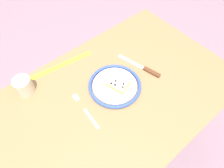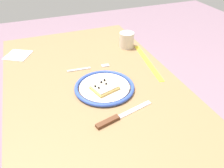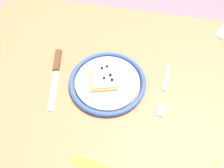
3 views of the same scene
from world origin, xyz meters
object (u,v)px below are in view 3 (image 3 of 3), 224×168
object	(u,v)px
dining_table	(124,90)
plate	(108,82)
pizza_slice_near	(103,77)
knife	(56,67)
fork	(164,89)

from	to	relation	value
dining_table	plate	xyz separation A→B (m)	(0.05, 0.03, 0.09)
plate	pizza_slice_near	world-z (taller)	pizza_slice_near
dining_table	pizza_slice_near	world-z (taller)	pizza_slice_near
pizza_slice_near	knife	world-z (taller)	pizza_slice_near
dining_table	fork	size ratio (longest dim) A/B	5.90
dining_table	knife	xyz separation A→B (m)	(0.24, 0.01, 0.08)
dining_table	plate	size ratio (longest dim) A/B	4.81
plate	knife	distance (m)	0.18
knife	fork	world-z (taller)	knife
dining_table	plate	world-z (taller)	plate
dining_table	knife	bearing A→B (deg)	2.15
knife	fork	size ratio (longest dim) A/B	1.18
plate	dining_table	bearing A→B (deg)	-149.15
plate	pizza_slice_near	distance (m)	0.02
plate	pizza_slice_near	bearing A→B (deg)	-18.32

